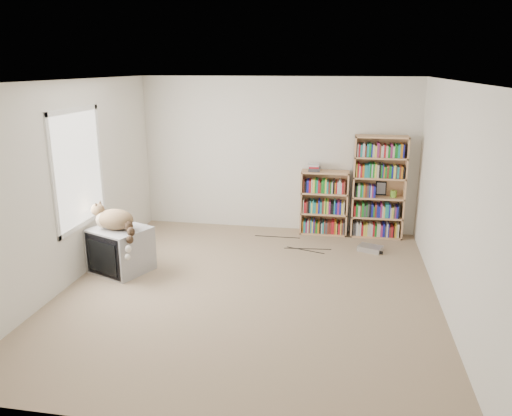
% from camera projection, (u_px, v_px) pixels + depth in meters
% --- Properties ---
extents(floor, '(4.50, 5.00, 0.01)m').
position_uv_depth(floor, '(249.00, 290.00, 6.14)').
color(floor, '#9E846B').
rests_on(floor, ground).
extents(wall_back, '(4.50, 0.02, 2.50)m').
position_uv_depth(wall_back, '(277.00, 155.00, 8.16)').
color(wall_back, silver).
rests_on(wall_back, floor).
extents(wall_front, '(4.50, 0.02, 2.50)m').
position_uv_depth(wall_front, '(181.00, 279.00, 3.42)').
color(wall_front, silver).
rests_on(wall_front, floor).
extents(wall_left, '(0.02, 5.00, 2.50)m').
position_uv_depth(wall_left, '(70.00, 184.00, 6.17)').
color(wall_left, silver).
rests_on(wall_left, floor).
extents(wall_right, '(0.02, 5.00, 2.50)m').
position_uv_depth(wall_right, '(452.00, 200.00, 5.42)').
color(wall_right, silver).
rests_on(wall_right, floor).
extents(ceiling, '(4.50, 5.00, 0.02)m').
position_uv_depth(ceiling, '(248.00, 81.00, 5.45)').
color(ceiling, white).
rests_on(ceiling, wall_back).
extents(window, '(0.02, 1.22, 1.52)m').
position_uv_depth(window, '(78.00, 169.00, 6.31)').
color(window, white).
rests_on(window, wall_left).
extents(crt_tv, '(0.87, 0.84, 0.60)m').
position_uv_depth(crt_tv, '(121.00, 249.00, 6.65)').
color(crt_tv, '#99999B').
rests_on(crt_tv, floor).
extents(cat, '(0.72, 0.59, 0.60)m').
position_uv_depth(cat, '(117.00, 223.00, 6.45)').
color(cat, '#3C2B18').
rests_on(cat, crt_tv).
extents(bookcase_tall, '(0.81, 0.30, 1.62)m').
position_uv_depth(bookcase_tall, '(378.00, 189.00, 7.88)').
color(bookcase_tall, tan).
rests_on(bookcase_tall, floor).
extents(bookcase_short, '(0.76, 0.30, 1.04)m').
position_uv_depth(bookcase_short, '(324.00, 205.00, 8.10)').
color(bookcase_short, tan).
rests_on(bookcase_short, floor).
extents(book_stack, '(0.19, 0.25, 0.11)m').
position_uv_depth(book_stack, '(315.00, 168.00, 7.95)').
color(book_stack, '#AF1722').
rests_on(book_stack, bookcase_short).
extents(green_mug, '(0.10, 0.10, 0.11)m').
position_uv_depth(green_mug, '(394.00, 194.00, 7.84)').
color(green_mug, '#659A2C').
rests_on(green_mug, bookcase_tall).
extents(framed_print, '(0.17, 0.05, 0.22)m').
position_uv_depth(framed_print, '(381.00, 188.00, 7.95)').
color(framed_print, black).
rests_on(framed_print, bookcase_tall).
extents(dvd_player, '(0.40, 0.34, 0.08)m').
position_uv_depth(dvd_player, '(370.00, 248.00, 7.42)').
color(dvd_player, silver).
rests_on(dvd_player, floor).
extents(wall_outlet, '(0.01, 0.08, 0.13)m').
position_uv_depth(wall_outlet, '(102.00, 238.00, 7.04)').
color(wall_outlet, silver).
rests_on(wall_outlet, wall_left).
extents(floor_cables, '(1.20, 0.70, 0.01)m').
position_uv_depth(floor_cables, '(271.00, 243.00, 7.76)').
color(floor_cables, black).
rests_on(floor_cables, floor).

